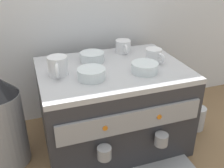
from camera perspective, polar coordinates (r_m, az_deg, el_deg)
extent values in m
plane|color=brown|center=(1.37, 0.00, -12.03)|extent=(4.00, 4.00, 0.00)
cube|color=silver|center=(1.44, -4.42, 11.12)|extent=(2.80, 0.03, 0.94)
cube|color=#2D2D33|center=(1.26, 0.00, -5.26)|extent=(0.65, 0.48, 0.38)
cube|color=#B7B7BC|center=(1.16, 0.00, 3.21)|extent=(0.65, 0.48, 0.02)
cube|color=#939399|center=(1.02, 4.50, -8.19)|extent=(0.60, 0.01, 0.09)
cylinder|color=orange|center=(0.98, -1.53, -9.68)|extent=(0.02, 0.01, 0.02)
cylinder|color=orange|center=(1.06, 10.35, -7.13)|extent=(0.02, 0.01, 0.02)
cylinder|color=#939399|center=(1.03, -1.70, -14.90)|extent=(0.06, 0.06, 0.05)
cylinder|color=#939399|center=(1.11, 10.78, -11.89)|extent=(0.06, 0.06, 0.05)
cylinder|color=white|center=(1.33, 2.45, 8.30)|extent=(0.08, 0.08, 0.06)
torus|color=white|center=(1.28, 3.04, 7.61)|extent=(0.02, 0.05, 0.05)
cylinder|color=white|center=(1.10, -11.86, 4.02)|extent=(0.08, 0.08, 0.08)
torus|color=white|center=(1.05, -11.94, 2.87)|extent=(0.02, 0.06, 0.06)
cylinder|color=white|center=(1.22, 9.02, 6.28)|extent=(0.07, 0.07, 0.06)
torus|color=white|center=(1.19, 10.63, 5.59)|extent=(0.03, 0.05, 0.05)
cylinder|color=silver|center=(1.22, -4.38, 5.97)|extent=(0.11, 0.11, 0.04)
cylinder|color=silver|center=(1.22, -4.35, 5.26)|extent=(0.06, 0.06, 0.01)
cylinder|color=silver|center=(1.11, 7.20, 3.62)|extent=(0.11, 0.11, 0.04)
cylinder|color=silver|center=(1.12, 7.15, 2.88)|extent=(0.06, 0.06, 0.01)
cylinder|color=silver|center=(1.04, -4.54, 2.26)|extent=(0.11, 0.11, 0.04)
cylinder|color=silver|center=(1.05, -4.50, 1.44)|extent=(0.06, 0.06, 0.01)
cylinder|color=#939399|center=(1.24, -22.74, -9.20)|extent=(0.19, 0.19, 0.35)
cylinder|color=#B7B7BC|center=(1.48, 18.16, -7.12)|extent=(0.08, 0.08, 0.13)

